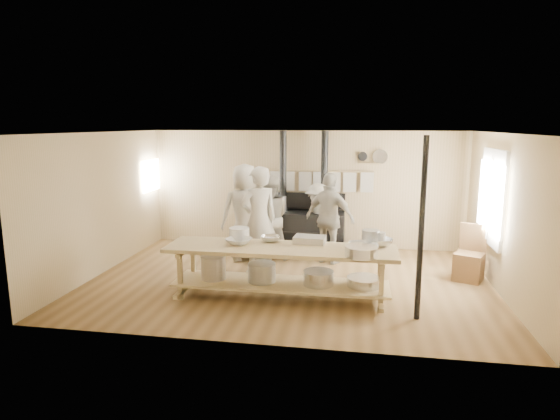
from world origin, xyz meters
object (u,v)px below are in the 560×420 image
(cook_far_left, at_px, (259,220))
(cook_center, at_px, (245,212))
(cook_left, at_px, (270,218))
(cook_by_window, at_px, (318,218))
(chair, at_px, (469,264))
(stove, at_px, (303,226))
(prep_table, at_px, (280,267))
(roasting_pan, at_px, (310,240))
(cook_right, at_px, (330,218))

(cook_far_left, height_order, cook_center, cook_far_left)
(cook_left, relative_size, cook_center, 0.88)
(cook_by_window, xyz_separation_m, chair, (2.82, -1.38, -0.46))
(stove, height_order, prep_table, stove)
(stove, height_order, roasting_pan, stove)
(stove, relative_size, roasting_pan, 5.24)
(stove, bearing_deg, chair, -26.27)
(cook_left, xyz_separation_m, cook_by_window, (0.93, 0.67, -0.12))
(cook_left, relative_size, cook_right, 0.95)
(roasting_pan, bearing_deg, chair, 22.37)
(prep_table, bearing_deg, chair, 24.68)
(cook_left, distance_m, cook_right, 1.23)
(stove, bearing_deg, cook_left, -124.35)
(prep_table, xyz_separation_m, roasting_pan, (0.43, 0.33, 0.38))
(cook_far_left, bearing_deg, stove, -143.43)
(stove, xyz_separation_m, chair, (3.16, -1.56, -0.23))
(cook_by_window, xyz_separation_m, roasting_pan, (0.08, -2.51, 0.15))
(stove, distance_m, cook_by_window, 0.45)
(stove, xyz_separation_m, prep_table, (-0.00, -3.02, -0.00))
(cook_left, xyz_separation_m, cook_center, (-0.49, -0.11, 0.12))
(cook_left, xyz_separation_m, chair, (3.74, -0.71, -0.57))
(chair, distance_m, roasting_pan, 3.02)
(chair, relative_size, roasting_pan, 2.00)
(cook_center, bearing_deg, cook_right, 158.68)
(cook_far_left, bearing_deg, roasting_pan, 103.74)
(cook_far_left, distance_m, cook_left, 0.90)
(cook_by_window, relative_size, chair, 1.51)
(cook_center, distance_m, chair, 4.33)
(prep_table, relative_size, cook_by_window, 2.40)
(prep_table, distance_m, roasting_pan, 0.67)
(cook_far_left, distance_m, cook_by_window, 1.84)
(chair, bearing_deg, cook_left, -166.15)
(cook_far_left, distance_m, cook_right, 1.50)
(cook_left, height_order, cook_right, cook_right)
(prep_table, height_order, cook_far_left, cook_far_left)
(prep_table, bearing_deg, cook_by_window, 82.99)
(stove, xyz_separation_m, cook_by_window, (0.35, -0.18, 0.23))
(cook_center, bearing_deg, prep_table, 94.72)
(cook_right, bearing_deg, roasting_pan, 109.02)
(cook_by_window, distance_m, chair, 3.17)
(prep_table, distance_m, cook_left, 2.27)
(cook_right, xyz_separation_m, chair, (2.52, -0.64, -0.61))
(cook_right, bearing_deg, stove, -29.03)
(cook_left, bearing_deg, cook_by_window, -160.45)
(stove, bearing_deg, prep_table, -90.04)
(prep_table, xyz_separation_m, cook_left, (-0.58, 2.17, 0.35))
(cook_right, bearing_deg, cook_far_left, 58.82)
(cook_right, bearing_deg, cook_left, 22.62)
(cook_center, distance_m, cook_by_window, 1.63)
(cook_far_left, bearing_deg, cook_left, -126.16)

